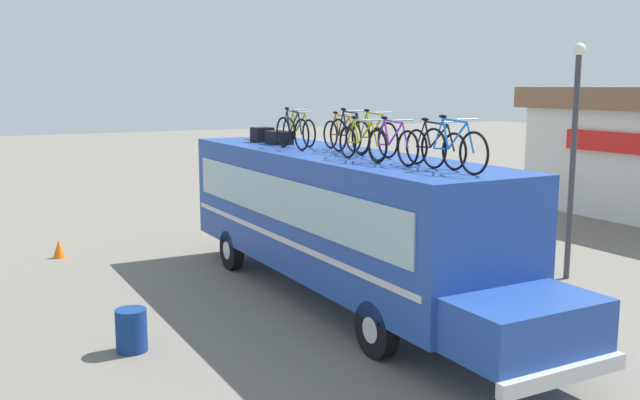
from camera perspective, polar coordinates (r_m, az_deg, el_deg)
ground_plane at (r=16.20m, az=1.00°, el=-7.70°), size 120.00×120.00×0.00m
bus at (r=15.55m, az=1.45°, el=-1.15°), size 12.11×2.65×3.27m
luggage_bag_1 at (r=19.42m, az=-4.73°, el=5.35°), size 0.49×0.50×0.30m
luggage_bag_2 at (r=18.45m, az=-4.69°, el=5.29°), size 0.46×0.49×0.38m
luggage_bag_3 at (r=17.77m, az=-3.32°, el=5.07°), size 0.70×0.48×0.33m
rooftop_bicycle_1 at (r=17.28m, az=-1.75°, el=5.65°), size 1.75×0.44×0.89m
rooftop_bicycle_2 at (r=16.36m, az=-2.28°, el=5.54°), size 1.69×0.44×0.96m
rooftop_bicycle_3 at (r=16.06m, az=1.76°, el=5.35°), size 1.69×0.44×0.87m
rooftop_bicycle_4 at (r=15.27m, az=2.39°, el=5.29°), size 1.69×0.44×0.97m
rooftop_bicycle_5 at (r=14.71m, az=4.37°, el=5.12°), size 1.76×0.44×0.97m
rooftop_bicycle_6 at (r=13.79m, az=3.41°, el=4.69°), size 1.74×0.44×0.86m
rooftop_bicycle_7 at (r=13.23m, az=5.86°, el=4.50°), size 1.65×0.44×0.88m
rooftop_bicycle_8 at (r=12.79m, az=9.25°, el=4.27°), size 1.75×0.44×0.88m
rooftop_bicycle_9 at (r=12.14m, az=10.68°, el=4.11°), size 1.78×0.44×0.96m
trash_bin at (r=13.27m, az=-15.01°, el=-10.14°), size 0.56×0.56×0.78m
traffic_cone at (r=20.86m, az=-20.37°, el=-3.72°), size 0.34×0.34×0.51m
street_lamp at (r=18.06m, az=19.84°, el=4.23°), size 0.30×0.30×5.72m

